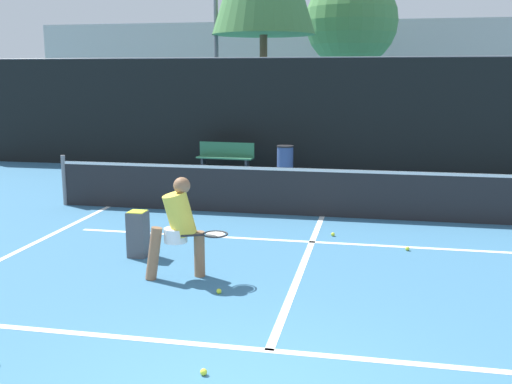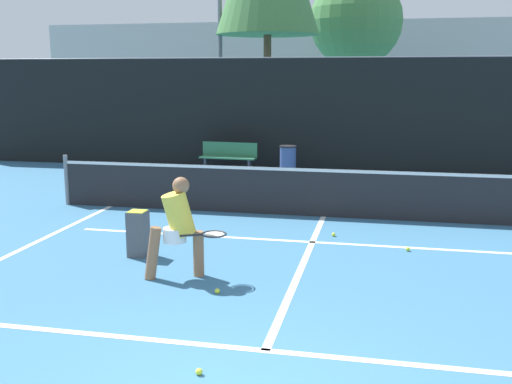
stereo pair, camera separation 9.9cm
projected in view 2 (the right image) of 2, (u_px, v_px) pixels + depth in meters
court_baseline_near at (265, 351)px, 6.06m from camera, size 11.00×0.10×0.01m
court_service_line at (312, 242)px, 9.97m from camera, size 8.25×0.10×0.01m
court_center_mark at (304, 262)px, 8.91m from camera, size 0.10×5.94×0.01m
court_sideline_left at (31, 245)px, 9.83m from camera, size 0.10×6.94×0.01m
net at (324, 191)px, 11.66m from camera, size 11.09×0.09×1.07m
fence_back at (344, 116)px, 16.83m from camera, size 24.00×0.06×3.23m
player_practicing at (178, 224)px, 8.11m from camera, size 1.21×0.47×1.41m
tennis_ball_scattered_1 at (199, 372)px, 5.57m from camera, size 0.07×0.07×0.07m
tennis_ball_scattered_2 at (408, 249)px, 9.47m from camera, size 0.07×0.07×0.07m
tennis_ball_scattered_3 at (334, 234)px, 10.33m from camera, size 0.07×0.07×0.07m
tennis_ball_scattered_4 at (217, 291)px, 7.63m from camera, size 0.07×0.07×0.07m
ball_hopper at (138, 232)px, 9.16m from camera, size 0.28×0.28×0.71m
courtside_bench at (229, 156)px, 16.91m from camera, size 1.64×0.49×0.86m
trash_bin at (288, 161)px, 16.36m from camera, size 0.47×0.47×0.84m
parked_car at (420, 145)px, 18.95m from camera, size 1.88×4.04×1.30m
tree_west at (356, 21)px, 25.67m from camera, size 3.97×3.97×6.99m
building_far at (365, 74)px, 32.44m from camera, size 36.00×2.40×5.52m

